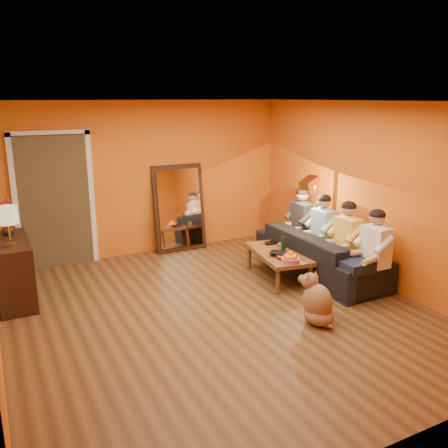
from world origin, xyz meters
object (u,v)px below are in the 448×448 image
floor_lamp (313,223)px  wine_bottle (283,242)px  person_mid_right (323,233)px  vase (8,229)px  person_far_left (375,253)px  sideboard (14,271)px  mirror_frame (179,208)px  tumbler (281,246)px  coffee_table (278,265)px  dog (317,298)px  table_lamp (9,227)px  person_mid_left (347,243)px  laptop (276,243)px  person_far_right (302,225)px  sofa (320,253)px

floor_lamp → wine_bottle: floor_lamp is taller
person_mid_right → vase: 4.54m
person_far_left → wine_bottle: bearing=125.0°
sideboard → person_mid_right: (4.37, -0.94, 0.18)m
mirror_frame → tumbler: size_ratio=17.05×
coffee_table → dog: size_ratio=1.94×
mirror_frame → sideboard: bearing=-158.8°
table_lamp → person_mid_right: table_lamp is taller
person_far_left → person_mid_left: (0.00, 0.55, 0.00)m
coffee_table → floor_lamp: size_ratio=0.85×
person_mid_left → mirror_frame: bearing=121.6°
floor_lamp → person_far_left: floor_lamp is taller
person_far_left → person_mid_left: bearing=90.0°
table_lamp → person_mid_right: 4.44m
sideboard → table_lamp: bearing=-90.0°
table_lamp → floor_lamp: 4.38m
dog → person_mid_left: person_mid_left is taller
mirror_frame → laptop: bearing=-59.8°
coffee_table → person_far_right: person_far_right is taller
person_far_left → person_mid_left: 0.55m
dog → tumbler: dog is taller
person_far_right → dog: bearing=-121.2°
person_far_left → vase: 4.95m
tumbler → floor_lamp: bearing=6.2°
dog → table_lamp: bearing=165.4°
person_mid_left → person_mid_right: 0.55m
tumbler → person_mid_right: bearing=-12.0°
person_far_right → wine_bottle: person_far_right is taller
coffee_table → floor_lamp: bearing=22.9°
person_far_left → laptop: size_ratio=3.65×
coffee_table → vase: vase is taller
coffee_table → person_far_right: size_ratio=1.00×
mirror_frame → floor_lamp: size_ratio=1.06×
person_mid_left → person_far_right: (0.00, 1.10, 0.00)m
sofa → person_far_left: 1.04m
sideboard → tumbler: sideboard is taller
person_mid_left → vase: person_mid_left is taller
person_far_left → person_far_right: (0.00, 1.65, 0.00)m
floor_lamp → dog: floor_lamp is taller
dog → person_far_left: size_ratio=0.51×
table_lamp → sideboard: bearing=90.0°
coffee_table → wine_bottle: bearing=-36.0°
table_lamp → floor_lamp: bearing=-5.6°
wine_bottle → person_mid_right: bearing=1.9°
person_far_right → wine_bottle: bearing=-142.7°
coffee_table → person_far_right: 1.04m
person_mid_left → person_far_right: 1.10m
mirror_frame → wine_bottle: (0.83, -2.05, -0.18)m
sofa → wine_bottle: wine_bottle is taller
floor_lamp → coffee_table: bearing=177.4°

